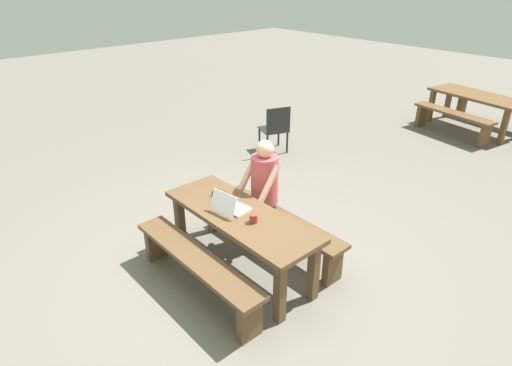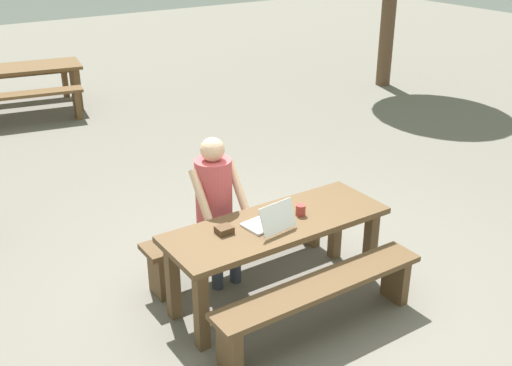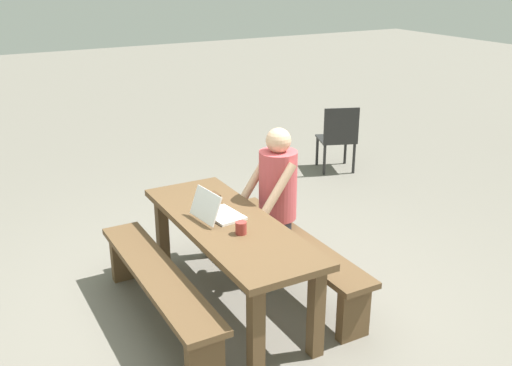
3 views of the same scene
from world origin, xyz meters
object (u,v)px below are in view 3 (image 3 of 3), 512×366
object	(u,v)px
small_pouch	(212,197)
coffee_mug	(241,228)
laptop	(216,211)
person_seated	(274,193)
plastic_chair	(338,137)
picnic_table_front	(229,236)

from	to	relation	value
small_pouch	coffee_mug	distance (m)	0.67
laptop	person_seated	world-z (taller)	person_seated
plastic_chair	coffee_mug	bearing A→B (deg)	63.11
picnic_table_front	coffee_mug	size ratio (longest dim) A/B	20.60
small_pouch	person_seated	xyz separation A→B (m)	(0.20, 0.47, 0.02)
laptop	small_pouch	bearing A→B (deg)	-26.47
laptop	person_seated	size ratio (longest dim) A/B	0.28
small_pouch	coffee_mug	xyz separation A→B (m)	(0.67, -0.08, 0.02)
picnic_table_front	coffee_mug	distance (m)	0.28
small_pouch	plastic_chair	xyz separation A→B (m)	(-1.71, 2.54, -0.29)
person_seated	plastic_chair	size ratio (longest dim) A/B	1.52
laptop	small_pouch	world-z (taller)	laptop
picnic_table_front	plastic_chair	world-z (taller)	plastic_chair
laptop	small_pouch	distance (m)	0.36
small_pouch	person_seated	size ratio (longest dim) A/B	0.09
person_seated	plastic_chair	distance (m)	2.83
picnic_table_front	laptop	size ratio (longest dim) A/B	5.17
picnic_table_front	plastic_chair	xyz separation A→B (m)	(-2.16, 2.61, -0.14)
plastic_chair	laptop	bearing A→B (deg)	58.54
picnic_table_front	person_seated	xyz separation A→B (m)	(-0.25, 0.54, 0.16)
laptop	plastic_chair	xyz separation A→B (m)	(-2.05, 2.66, -0.32)
plastic_chair	person_seated	bearing A→B (deg)	63.58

